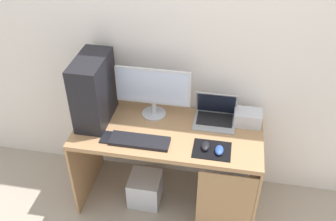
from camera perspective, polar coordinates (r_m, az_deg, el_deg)
name	(u,v)px	position (r m, az deg, el deg)	size (l,w,h in m)	color
ground_plane	(168,197)	(3.23, 0.00, -13.01)	(8.00, 8.00, 0.00)	#9E9384
wall_back	(177,37)	(2.70, 1.40, 11.14)	(4.00, 0.05, 2.60)	silver
desk	(170,147)	(2.81, 0.31, -5.58)	(1.36, 0.61, 0.72)	#A37A51
pc_tower	(94,90)	(2.74, -11.27, 3.04)	(0.21, 0.42, 0.51)	black
monitor	(153,90)	(2.74, -2.29, 3.08)	(0.56, 0.18, 0.40)	#B7BCC6
laptop	(215,115)	(2.81, 7.18, -0.68)	(0.30, 0.25, 0.24)	#9EA3A8
projector	(248,118)	(2.81, 12.03, -1.10)	(0.20, 0.14, 0.11)	#B7BCC6
keyboard	(140,141)	(2.62, -4.34, -4.66)	(0.42, 0.14, 0.02)	black
mousepad	(212,150)	(2.58, 6.70, -5.98)	(0.26, 0.20, 0.01)	black
mouse_left	(206,146)	(2.57, 5.75, -5.40)	(0.06, 0.10, 0.03)	black
mouse_right	(219,150)	(2.55, 7.82, -6.00)	(0.06, 0.10, 0.03)	#2D51B2
cell_phone	(106,137)	(2.69, -9.39, -4.04)	(0.07, 0.13, 0.01)	black
subwoofer	(145,189)	(3.13, -3.50, -11.82)	(0.25, 0.25, 0.25)	#B7BCC6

